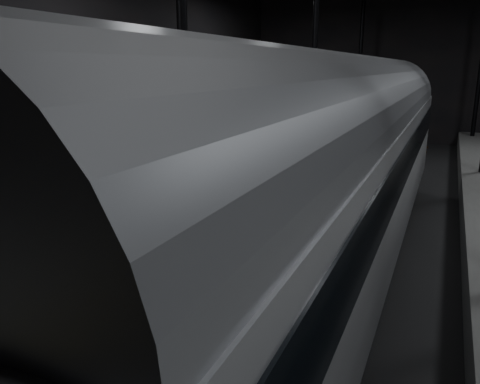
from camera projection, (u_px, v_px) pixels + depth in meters
The scene contains 6 objects.
ground at pixel (357, 242), 14.83m from camera, with size 44.00×44.00×0.00m, color black.
platform_left at pixel (157, 201), 17.63m from camera, with size 9.00×43.80×1.00m, color #51514E.
tactile_strip at pixel (262, 200), 15.84m from camera, with size 0.50×43.80×0.01m, color brown.
track at pixel (357, 240), 14.81m from camera, with size 2.40×43.00×0.24m.
train at pixel (344, 163), 11.53m from camera, with size 3.11×20.75×5.55m.
woman at pixel (86, 226), 10.66m from camera, with size 0.64×0.42×1.75m, color #8F8358.
Camera 1 is at (2.24, -14.22, 5.37)m, focal length 35.00 mm.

